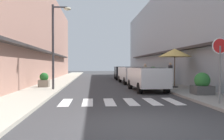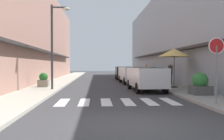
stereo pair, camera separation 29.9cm
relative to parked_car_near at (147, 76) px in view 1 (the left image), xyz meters
name	(u,v)px [view 1 (the left image)]	position (x,y,z in m)	size (l,w,h in m)	color
ground_plane	(106,82)	(-2.19, 7.86, -0.92)	(90.05, 90.05, 0.00)	#38383A
sidewalk_left	(58,82)	(-6.61, 7.86, -0.86)	(2.33, 57.30, 0.12)	#ADA899
sidewalk_right	(151,81)	(2.22, 7.86, -0.86)	(2.33, 57.30, 0.12)	gray
building_row_left	(21,33)	(-10.27, 8.91, 3.79)	(5.50, 38.84, 9.43)	#A87A6B
building_row_right	(185,35)	(5.88, 8.91, 3.73)	(5.50, 38.84, 9.30)	#939EA8
crosswalk	(120,102)	(-2.19, -4.36, -0.92)	(5.20, 2.20, 0.01)	silver
parked_car_near	(147,76)	(0.00, 0.00, 0.00)	(1.93, 4.31, 1.47)	silver
parked_car_mid	(131,73)	(0.00, 6.24, 0.00)	(1.94, 4.46, 1.47)	silver
parked_car_far	(123,71)	(0.00, 12.19, 0.00)	(1.92, 4.33, 1.47)	black
round_street_sign	(220,53)	(1.55, -5.84, 1.17)	(0.65, 0.07, 2.58)	slate
street_lamp	(56,38)	(-5.67, 0.38, 2.42)	(1.19, 0.28, 5.26)	#38383D
cafe_umbrella	(175,53)	(2.15, 1.10, 1.53)	(2.23, 2.23, 2.63)	#262626
planter_corner	(202,84)	(2.24, -2.86, -0.30)	(0.95, 0.95, 1.12)	#4C4C4C
planter_midblock	(44,80)	(-6.76, 2.10, -0.35)	(0.71, 0.71, 0.98)	gray
planter_far	(153,74)	(2.61, 8.69, -0.17)	(1.10, 1.10, 1.36)	#4C4C4C
pedestrian_walking_near	(145,72)	(1.80, 8.73, 0.06)	(0.34, 0.34, 1.65)	#282B33
pedestrian_walking_far	(170,73)	(2.72, 3.71, 0.11)	(0.34, 0.34, 1.72)	#282B33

